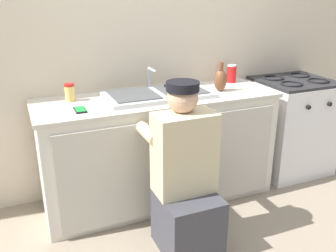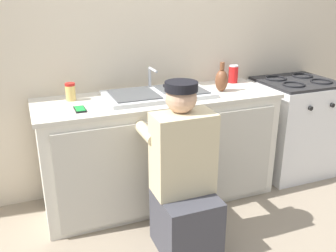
{
  "view_description": "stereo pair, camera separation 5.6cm",
  "coord_description": "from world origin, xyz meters",
  "views": [
    {
      "loc": [
        -0.99,
        -2.23,
        1.62
      ],
      "look_at": [
        0.0,
        0.1,
        0.68
      ],
      "focal_mm": 40.0,
      "sensor_mm": 36.0,
      "label": 1
    },
    {
      "loc": [
        -0.94,
        -2.26,
        1.62
      ],
      "look_at": [
        0.0,
        0.1,
        0.68
      ],
      "focal_mm": 40.0,
      "sensor_mm": 36.0,
      "label": 2
    }
  ],
  "objects": [
    {
      "name": "ground_plane",
      "position": [
        0.0,
        0.0,
        0.0
      ],
      "size": [
        12.0,
        12.0,
        0.0
      ],
      "primitive_type": "plane",
      "color": "gray"
    },
    {
      "name": "back_wall",
      "position": [
        0.0,
        0.65,
        1.25
      ],
      "size": [
        6.0,
        0.1,
        2.5
      ],
      "primitive_type": "cube",
      "color": "beige",
      "rests_on": "ground_plane"
    },
    {
      "name": "counter_cabinet",
      "position": [
        0.0,
        0.29,
        0.41
      ],
      "size": [
        1.8,
        0.62,
        0.82
      ],
      "color": "silver",
      "rests_on": "ground_plane"
    },
    {
      "name": "countertop",
      "position": [
        0.0,
        0.3,
        0.84
      ],
      "size": [
        1.84,
        0.62,
        0.03
      ],
      "primitive_type": "cube",
      "color": "beige",
      "rests_on": "counter_cabinet"
    },
    {
      "name": "sink_double_basin",
      "position": [
        0.0,
        0.3,
        0.87
      ],
      "size": [
        0.8,
        0.44,
        0.19
      ],
      "color": "silver",
      "rests_on": "countertop"
    },
    {
      "name": "stove_range",
      "position": [
        1.31,
        0.3,
        0.43
      ],
      "size": [
        0.65,
        0.62,
        0.87
      ],
      "color": "white",
      "rests_on": "ground_plane"
    },
    {
      "name": "plumber_person",
      "position": [
        -0.07,
        -0.35,
        0.46
      ],
      "size": [
        0.42,
        0.61,
        1.1
      ],
      "color": "#3F3F47",
      "rests_on": "ground_plane"
    },
    {
      "name": "vase_decorative",
      "position": [
        0.51,
        0.25,
        0.94
      ],
      "size": [
        0.1,
        0.1,
        0.23
      ],
      "color": "brown",
      "rests_on": "countertop"
    },
    {
      "name": "condiment_jar",
      "position": [
        -0.63,
        0.43,
        0.92
      ],
      "size": [
        0.07,
        0.07,
        0.13
      ],
      "color": "#DBB760",
      "rests_on": "countertop"
    },
    {
      "name": "soda_cup_red",
      "position": [
        0.75,
        0.47,
        0.93
      ],
      "size": [
        0.08,
        0.08,
        0.15
      ],
      "color": "red",
      "rests_on": "countertop"
    },
    {
      "name": "cell_phone",
      "position": [
        -0.6,
        0.18,
        0.86
      ],
      "size": [
        0.07,
        0.14,
        0.01
      ],
      "color": "black",
      "rests_on": "countertop"
    }
  ]
}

